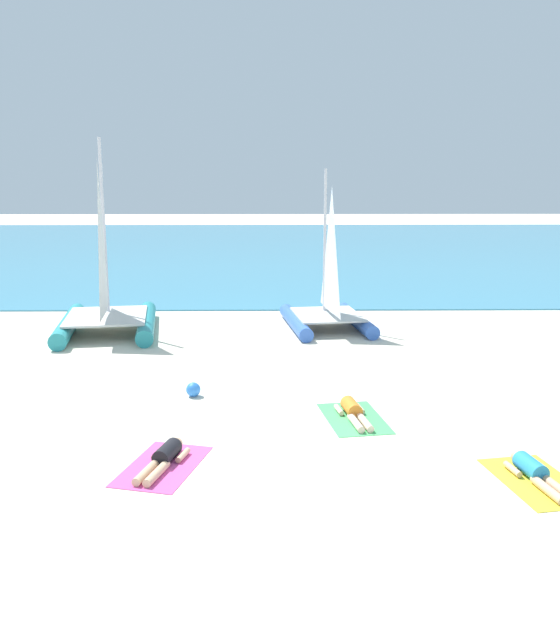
{
  "coord_description": "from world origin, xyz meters",
  "views": [
    {
      "loc": [
        -0.21,
        -10.85,
        4.78
      ],
      "look_at": [
        0.0,
        5.81,
        1.2
      ],
      "focal_mm": 38.66,
      "sensor_mm": 36.0,
      "label": 1
    }
  ],
  "objects": [
    {
      "name": "towel_left",
      "position": [
        -2.02,
        -0.16,
        0.01
      ],
      "size": [
        1.54,
        2.11,
        0.01
      ],
      "primitive_type": "cube",
      "rotation": [
        0.0,
        0.0,
        -0.25
      ],
      "color": "#D84C99",
      "rests_on": "ground"
    },
    {
      "name": "beach_ball",
      "position": [
        -1.92,
        3.48,
        0.16
      ],
      "size": [
        0.32,
        0.32,
        0.32
      ],
      "primitive_type": "sphere",
      "color": "#337FE5",
      "rests_on": "ground"
    },
    {
      "name": "towel_right",
      "position": [
        3.97,
        -0.81,
        0.01
      ],
      "size": [
        1.41,
        2.06,
        0.01
      ],
      "primitive_type": "cube",
      "rotation": [
        0.0,
        0.0,
        0.18
      ],
      "color": "yellow",
      "rests_on": "ground"
    },
    {
      "name": "sailboat_teal",
      "position": [
        -5.19,
        9.57,
        0.86
      ],
      "size": [
        3.46,
        4.81,
        5.79
      ],
      "rotation": [
        0.0,
        0.0,
        0.15
      ],
      "color": "teal",
      "rests_on": "ground"
    },
    {
      "name": "towel_middle",
      "position": [
        1.42,
        2.07,
        0.01
      ],
      "size": [
        1.38,
        2.05,
        0.01
      ],
      "primitive_type": "cube",
      "rotation": [
        0.0,
        0.0,
        0.15
      ],
      "color": "#4CB266",
      "rests_on": "ground"
    },
    {
      "name": "ocean_water",
      "position": [
        0.0,
        32.91,
        0.03
      ],
      "size": [
        120.0,
        40.0,
        0.05
      ],
      "primitive_type": "cube",
      "color": "teal",
      "rests_on": "ground"
    },
    {
      "name": "ground_plane",
      "position": [
        0.0,
        10.0,
        0.0
      ],
      "size": [
        120.0,
        120.0,
        0.0
      ],
      "primitive_type": "plane",
      "color": "beige"
    },
    {
      "name": "sunbather_left",
      "position": [
        -2.01,
        -0.09,
        0.13
      ],
      "size": [
        0.77,
        1.55,
        0.3
      ],
      "rotation": [
        0.0,
        0.0,
        -0.25
      ],
      "color": "black",
      "rests_on": "towel_left"
    },
    {
      "name": "sunbather_right",
      "position": [
        3.96,
        -0.75,
        0.13
      ],
      "size": [
        0.67,
        1.56,
        0.3
      ],
      "rotation": [
        0.0,
        0.0,
        0.18
      ],
      "color": "#268CCC",
      "rests_on": "towel_right"
    },
    {
      "name": "sunbather_middle",
      "position": [
        1.41,
        2.13,
        0.13
      ],
      "size": [
        0.64,
        1.57,
        0.3
      ],
      "rotation": [
        0.0,
        0.0,
        0.15
      ],
      "color": "orange",
      "rests_on": "towel_middle"
    },
    {
      "name": "sailboat_blue",
      "position": [
        1.52,
        10.12,
        0.73
      ],
      "size": [
        2.88,
        4.04,
        4.89
      ],
      "rotation": [
        0.0,
        0.0,
        0.14
      ],
      "color": "blue",
      "rests_on": "ground"
    }
  ]
}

